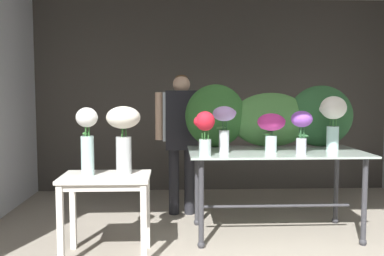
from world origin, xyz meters
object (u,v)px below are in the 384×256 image
vase_violet_tulips (301,126)px  vase_crimson_freesia (204,129)px  vase_magenta_lilies (271,126)px  vase_white_roses_tall (87,137)px  display_table_glass (275,165)px  florist (182,128)px  vase_ivory_stock (333,115)px  vase_cream_lisianthus_tall (123,131)px  vase_lilac_peonies (224,122)px  side_table_white (106,187)px

vase_violet_tulips → vase_crimson_freesia: bearing=-174.3°
vase_magenta_lilies → vase_white_roses_tall: size_ratio=0.65×
display_table_glass → florist: size_ratio=1.05×
florist → vase_white_roses_tall: size_ratio=2.81×
vase_magenta_lilies → vase_violet_tulips: bearing=-30.3°
vase_violet_tulips → vase_ivory_stock: bearing=32.7°
vase_ivory_stock → vase_cream_lisianthus_tall: bearing=-166.6°
vase_ivory_stock → vase_white_roses_tall: bearing=-167.1°
vase_lilac_peonies → vase_magenta_lilies: size_ratio=1.19×
vase_lilac_peonies → vase_white_roses_tall: size_ratio=0.77×
display_table_glass → vase_cream_lisianthus_tall: size_ratio=2.92×
display_table_glass → side_table_white: (-1.59, -0.52, -0.09)m
display_table_glass → vase_cream_lisianthus_tall: bearing=-162.1°
vase_lilac_peonies → vase_cream_lisianthus_tall: vase_cream_lisianthus_tall is taller
vase_magenta_lilies → florist: bearing=134.8°
display_table_glass → florist: (-0.92, 0.76, 0.30)m
vase_ivory_stock → display_table_glass: bearing=-178.5°
vase_violet_tulips → vase_cream_lisianthus_tall: vase_cream_lisianthus_tall is taller
display_table_glass → vase_cream_lisianthus_tall: 1.56m
vase_lilac_peonies → display_table_glass: bearing=11.2°
display_table_glass → vase_lilac_peonies: (-0.52, -0.10, 0.43)m
vase_violet_tulips → vase_white_roses_tall: 1.95m
florist → vase_ivory_stock: bearing=-26.6°
florist → vase_white_roses_tall: 1.52m
vase_magenta_lilies → vase_crimson_freesia: vase_crimson_freesia is taller
florist → vase_white_roses_tall: (-0.83, -1.28, 0.04)m
side_table_white → vase_ivory_stock: vase_ivory_stock is taller
display_table_glass → vase_lilac_peonies: 0.69m
display_table_glass → vase_violet_tulips: bearing=-52.6°
display_table_glass → side_table_white: bearing=-162.1°
vase_crimson_freesia → vase_cream_lisianthus_tall: vase_cream_lisianthus_tall is taller
display_table_glass → florist: florist is taller
vase_magenta_lilies → vase_white_roses_tall: bearing=-165.8°
vase_violet_tulips → vase_magenta_lilies: bearing=149.7°
vase_ivory_stock → vase_violet_tulips: size_ratio=1.33×
vase_violet_tulips → side_table_white: bearing=-171.1°
vase_ivory_stock → vase_magenta_lilies: size_ratio=1.44×
vase_lilac_peonies → vase_white_roses_tall: 1.29m
display_table_glass → vase_white_roses_tall: size_ratio=2.96×
side_table_white → display_table_glass: bearing=17.9°
vase_cream_lisianthus_tall → vase_magenta_lilies: bearing=15.1°
vase_magenta_lilies → vase_crimson_freesia: 0.70m
vase_lilac_peonies → vase_violet_tulips: vase_lilac_peonies is taller
florist → vase_white_roses_tall: florist is taller
display_table_glass → vase_lilac_peonies: vase_lilac_peonies is taller
display_table_glass → vase_crimson_freesia: size_ratio=4.21×
vase_lilac_peonies → vase_violet_tulips: (0.71, -0.13, -0.02)m
side_table_white → vase_lilac_peonies: size_ratio=1.69×
vase_magenta_lilies → vase_cream_lisianthus_tall: size_ratio=0.64×
vase_ivory_stock → vase_crimson_freesia: bearing=-165.3°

